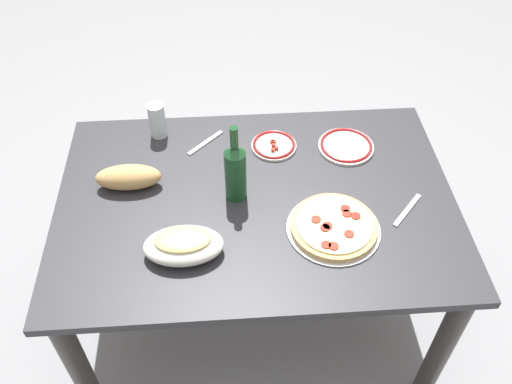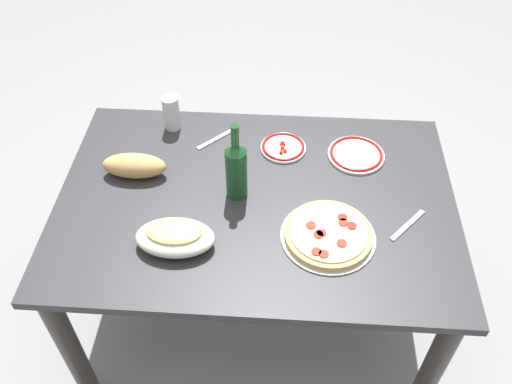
# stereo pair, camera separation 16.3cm
# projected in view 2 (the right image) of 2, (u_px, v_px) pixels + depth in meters

# --- Properties ---
(ground_plane) EXTENTS (8.00, 8.00, 0.00)m
(ground_plane) POSITION_uv_depth(u_px,v_px,m) (256.00, 315.00, 2.30)
(ground_plane) COLOR gray
(ground_plane) RESTS_ON ground
(dining_table) EXTENTS (1.31, 0.89, 0.73)m
(dining_table) POSITION_uv_depth(u_px,v_px,m) (256.00, 222.00, 1.87)
(dining_table) COLOR #2D2D33
(dining_table) RESTS_ON ground
(pepperoni_pizza) EXTENTS (0.29, 0.29, 0.03)m
(pepperoni_pizza) POSITION_uv_depth(u_px,v_px,m) (328.00, 234.00, 1.66)
(pepperoni_pizza) COLOR #B7B7BC
(pepperoni_pizza) RESTS_ON dining_table
(baked_pasta_dish) EXTENTS (0.24, 0.15, 0.08)m
(baked_pasta_dish) POSITION_uv_depth(u_px,v_px,m) (175.00, 236.00, 1.62)
(baked_pasta_dish) COLOR white
(baked_pasta_dish) RESTS_ON dining_table
(wine_bottle) EXTENTS (0.07, 0.07, 0.29)m
(wine_bottle) POSITION_uv_depth(u_px,v_px,m) (236.00, 168.00, 1.72)
(wine_bottle) COLOR #194723
(wine_bottle) RESTS_ON dining_table
(water_glass) EXTENTS (0.06, 0.06, 0.13)m
(water_glass) POSITION_uv_depth(u_px,v_px,m) (171.00, 113.00, 1.99)
(water_glass) COLOR silver
(water_glass) RESTS_ON dining_table
(side_plate_near) EXTENTS (0.20, 0.20, 0.02)m
(side_plate_near) POSITION_uv_depth(u_px,v_px,m) (356.00, 154.00, 1.92)
(side_plate_near) COLOR white
(side_plate_near) RESTS_ON dining_table
(side_plate_far) EXTENTS (0.16, 0.16, 0.02)m
(side_plate_far) POSITION_uv_depth(u_px,v_px,m) (283.00, 147.00, 1.95)
(side_plate_far) COLOR white
(side_plate_far) RESTS_ON dining_table
(bread_loaf) EXTENTS (0.22, 0.09, 0.08)m
(bread_loaf) POSITION_uv_depth(u_px,v_px,m) (134.00, 166.00, 1.83)
(bread_loaf) COLOR tan
(bread_loaf) RESTS_ON dining_table
(fork_left) EXTENTS (0.13, 0.14, 0.00)m
(fork_left) POSITION_uv_depth(u_px,v_px,m) (408.00, 225.00, 1.70)
(fork_left) COLOR #B7B7BC
(fork_left) RESTS_ON dining_table
(fork_right) EXTENTS (0.13, 0.13, 0.00)m
(fork_right) POSITION_uv_depth(u_px,v_px,m) (216.00, 139.00, 1.99)
(fork_right) COLOR #B7B7BC
(fork_right) RESTS_ON dining_table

